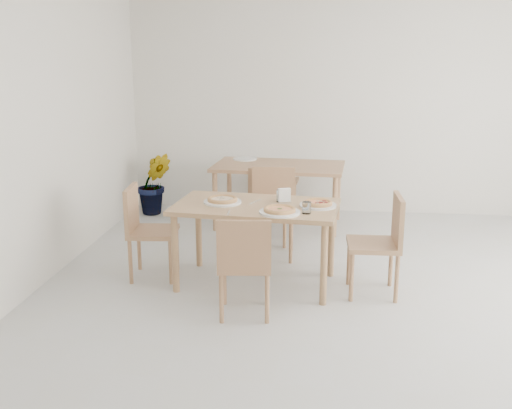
# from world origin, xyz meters

# --- Properties ---
(main_table) EXTENTS (1.52, 0.96, 0.75)m
(main_table) POSITION_xyz_m (-1.06, 0.82, 0.66)
(main_table) COLOR #A28553
(main_table) RESTS_ON ground
(chair_south) EXTENTS (0.46, 0.46, 0.84)m
(chair_south) POSITION_xyz_m (-1.07, 0.09, 0.49)
(chair_south) COLOR #AB7F55
(chair_south) RESTS_ON ground
(chair_north) EXTENTS (0.47, 0.47, 0.91)m
(chair_north) POSITION_xyz_m (-0.98, 1.66, 0.53)
(chair_north) COLOR #AB7F55
(chair_north) RESTS_ON ground
(chair_west) EXTENTS (0.47, 0.47, 0.87)m
(chair_west) POSITION_xyz_m (-2.12, 0.87, 0.51)
(chair_west) COLOR #AB7F55
(chair_west) RESTS_ON ground
(chair_east) EXTENTS (0.45, 0.45, 0.89)m
(chair_east) POSITION_xyz_m (0.06, 0.71, 0.52)
(chair_east) COLOR #AB7F55
(chair_east) RESTS_ON ground
(plate_margherita) EXTENTS (0.34, 0.34, 0.02)m
(plate_margherita) POSITION_xyz_m (-0.83, 0.55, 0.76)
(plate_margherita) COLOR white
(plate_margherita) RESTS_ON main_table
(plate_mushroom) EXTENTS (0.34, 0.34, 0.02)m
(plate_mushroom) POSITION_xyz_m (-1.37, 0.85, 0.76)
(plate_mushroom) COLOR white
(plate_mushroom) RESTS_ON main_table
(plate_pepperoni) EXTENTS (0.33, 0.33, 0.02)m
(plate_pepperoni) POSITION_xyz_m (-0.51, 0.82, 0.76)
(plate_pepperoni) COLOR white
(plate_pepperoni) RESTS_ON main_table
(pizza_margherita) EXTENTS (0.32, 0.32, 0.03)m
(pizza_margherita) POSITION_xyz_m (-0.83, 0.55, 0.78)
(pizza_margherita) COLOR #F2B972
(pizza_margherita) RESTS_ON plate_margherita
(pizza_mushroom) EXTENTS (0.34, 0.34, 0.03)m
(pizza_mushroom) POSITION_xyz_m (-1.37, 0.85, 0.78)
(pizza_mushroom) COLOR #F2B972
(pizza_mushroom) RESTS_ON plate_mushroom
(pizza_pepperoni) EXTENTS (0.27, 0.27, 0.03)m
(pizza_pepperoni) POSITION_xyz_m (-0.51, 0.82, 0.78)
(pizza_pepperoni) COLOR #F2B972
(pizza_pepperoni) RESTS_ON plate_pepperoni
(tumbler_a) EXTENTS (0.09, 0.09, 0.11)m
(tumbler_a) POSITION_xyz_m (-0.85, 0.94, 0.81)
(tumbler_a) COLOR white
(tumbler_a) RESTS_ON main_table
(tumbler_b) EXTENTS (0.08, 0.08, 0.10)m
(tumbler_b) POSITION_xyz_m (-0.61, 0.57, 0.80)
(tumbler_b) COLOR white
(tumbler_b) RESTS_ON main_table
(napkin_holder) EXTENTS (0.13, 0.09, 0.13)m
(napkin_holder) POSITION_xyz_m (-0.82, 0.91, 0.81)
(napkin_holder) COLOR silver
(napkin_holder) RESTS_ON main_table
(fork_a) EXTENTS (0.03, 0.19, 0.01)m
(fork_a) POSITION_xyz_m (-1.26, 0.53, 0.75)
(fork_a) COLOR silver
(fork_a) RESTS_ON main_table
(fork_b) EXTENTS (0.09, 0.18, 0.01)m
(fork_b) POSITION_xyz_m (-1.08, 0.90, 0.75)
(fork_b) COLOR silver
(fork_b) RESTS_ON main_table
(second_table) EXTENTS (1.60, 0.99, 0.75)m
(second_table) POSITION_xyz_m (-1.01, 2.74, 0.67)
(second_table) COLOR #AB7F55
(second_table) RESTS_ON ground
(chair_back_s) EXTENTS (0.48, 0.48, 0.87)m
(chair_back_s) POSITION_xyz_m (-1.04, 1.99, 0.50)
(chair_back_s) COLOR #AB7F55
(chair_back_s) RESTS_ON ground
(chair_back_n) EXTENTS (0.44, 0.44, 0.85)m
(chair_back_n) POSITION_xyz_m (-1.00, 3.49, 0.49)
(chair_back_n) COLOR #AB7F55
(chair_back_n) RESTS_ON ground
(plate_empty) EXTENTS (0.30, 0.30, 0.02)m
(plate_empty) POSITION_xyz_m (-1.45, 3.04, 0.76)
(plate_empty) COLOR white
(plate_empty) RESTS_ON second_table
(potted_plant) EXTENTS (0.54, 0.49, 0.80)m
(potted_plant) POSITION_xyz_m (-2.65, 3.08, 0.40)
(potted_plant) COLOR #347122
(potted_plant) RESTS_ON ground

